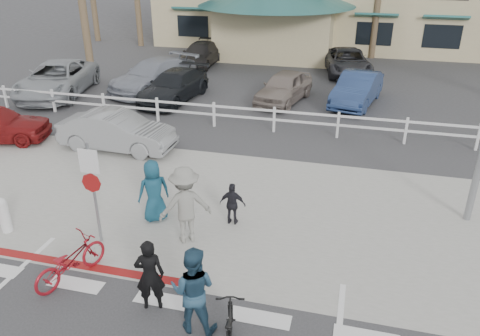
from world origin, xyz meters
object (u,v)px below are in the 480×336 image
(sign_post, at_px, (94,188))
(bike_black, at_px, (230,334))
(bike_red, at_px, (70,261))
(car_white_sedan, at_px, (117,131))

(sign_post, bearing_deg, bike_black, -33.65)
(bike_red, relative_size, car_white_sedan, 0.44)
(bike_black, bearing_deg, sign_post, -47.14)
(sign_post, xyz_separation_m, bike_red, (0.13, -1.43, -0.99))
(sign_post, relative_size, bike_black, 1.63)
(bike_red, distance_m, bike_black, 4.05)
(sign_post, relative_size, car_white_sedan, 0.71)
(bike_red, height_order, car_white_sedan, car_white_sedan)
(bike_black, relative_size, car_white_sedan, 0.44)
(sign_post, bearing_deg, car_white_sedan, 113.40)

